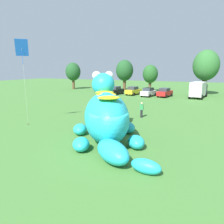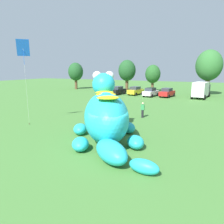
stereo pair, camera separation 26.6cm
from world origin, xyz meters
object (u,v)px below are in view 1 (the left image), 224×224
Objects in this scene: car_white at (148,92)px; giant_inflatable_creature at (107,116)px; car_yellow at (133,91)px; car_red at (165,92)px; box_truck at (199,89)px; spectator_mid_field at (142,110)px; car_black at (116,90)px; tethered_flying_kite at (22,49)px.

giant_inflatable_creature is at bearing -81.67° from car_white.
car_yellow is 3.71m from car_white.
car_red is 6.11m from box_truck.
car_yellow reaches higher than spectator_mid_field.
giant_inflatable_creature is 26.86m from car_white.
car_white is (7.07, -0.20, 0.00)m from car_black.
box_truck is (16.03, 1.70, 0.74)m from car_black.
giant_inflatable_creature is at bearing -74.99° from car_yellow.
giant_inflatable_creature is at bearing -90.95° from spectator_mid_field.
car_red is at bearing 72.96° from tethered_flying_kite.
box_truck is at bearing 11.97° from car_white.
giant_inflatable_creature is at bearing -100.09° from box_truck.
car_yellow is 12.54m from box_truck.
car_yellow is 0.55× the size of tethered_flying_kite.
car_black is 0.99× the size of car_red.
spectator_mid_field is (4.03, -18.04, -0.01)m from car_white.
box_truck is (5.94, 1.22, 0.74)m from car_red.
box_truck is (8.96, 1.90, 0.74)m from car_white.
spectator_mid_field is (0.14, 8.51, -1.03)m from giant_inflatable_creature.
tethered_flying_kite is at bearing -93.24° from car_yellow.
car_red is (10.09, 0.48, 0.00)m from car_black.
car_white is at bearing 78.86° from tethered_flying_kite.
giant_inflatable_creature reaches higher than car_black.
spectator_mid_field is at bearing -58.67° from car_black.
giant_inflatable_creature is at bearing -67.72° from car_black.
car_black is at bearing 112.28° from giant_inflatable_creature.
car_white is 26.88m from tethered_flying_kite.
spectator_mid_field is (-4.92, -19.94, -0.75)m from box_truck.
car_white is 0.99× the size of car_red.
car_white is 0.65× the size of box_truck.
car_white is (3.54, -1.14, 0.00)m from car_yellow.
car_yellow is 1.00× the size of car_red.
car_black is 0.54× the size of tethered_flying_kite.
box_truck is 3.87× the size of spectator_mid_field.
car_white is at bearing -1.61° from car_black.
car_black and car_yellow have the same top height.
car_white is 2.53× the size of spectator_mid_field.
car_black is 16.14m from box_truck.
tethered_flying_kite reaches higher than car_red.
spectator_mid_field is 0.22× the size of tethered_flying_kite.
tethered_flying_kite reaches higher than giant_inflatable_creature.
tethered_flying_kite is at bearing -116.95° from box_truck.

